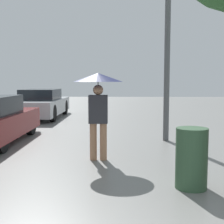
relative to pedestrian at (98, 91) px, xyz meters
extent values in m
cylinder|color=#9E7051|center=(-0.10, 0.00, -1.02)|extent=(0.14, 0.14, 0.76)
cylinder|color=#9E7051|center=(0.10, 0.00, -1.02)|extent=(0.14, 0.14, 0.76)
cube|color=#2D2D33|center=(0.00, 0.00, -0.36)|extent=(0.38, 0.22, 0.57)
sphere|color=#9E7051|center=(0.00, 0.00, 0.03)|extent=(0.20, 0.20, 0.20)
cylinder|color=#515456|center=(0.00, 0.00, -0.11)|extent=(0.02, 0.02, 0.60)
cone|color=#191E4C|center=(0.00, 0.00, 0.28)|extent=(0.99, 0.99, 0.17)
cylinder|color=black|center=(-2.21, 2.96, -1.08)|extent=(0.18, 0.64, 0.64)
cylinder|color=black|center=(-2.21, 0.57, -1.08)|extent=(0.18, 0.64, 0.64)
cube|color=#9EA3A8|center=(-2.89, 7.31, -0.90)|extent=(1.66, 4.52, 0.62)
cube|color=black|center=(-2.89, 7.09, -0.37)|extent=(1.41, 2.03, 0.44)
cylinder|color=black|center=(-3.64, 8.71, -1.06)|extent=(0.18, 0.67, 0.67)
cylinder|color=black|center=(-2.15, 8.71, -1.06)|extent=(0.18, 0.67, 0.67)
cylinder|color=black|center=(-3.64, 5.91, -1.06)|extent=(0.18, 0.67, 0.67)
cylinder|color=black|center=(-2.15, 5.91, -1.06)|extent=(0.18, 0.67, 0.67)
cylinder|color=#515456|center=(1.69, 2.10, 0.78)|extent=(0.15, 0.15, 4.35)
cylinder|color=#2D4C33|center=(1.49, -1.65, -0.94)|extent=(0.47, 0.47, 0.91)
camera|label=1|loc=(0.38, -6.22, 0.21)|focal=50.00mm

